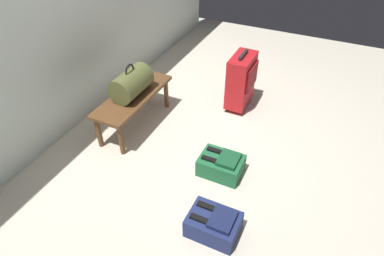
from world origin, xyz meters
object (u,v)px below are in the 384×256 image
cell_phone (147,79)px  backpack_navy (214,224)px  bench (133,99)px  suitcase_upright_red (241,80)px  duffel_bag_olive (131,83)px  backpack_green (221,165)px

cell_phone → backpack_navy: cell_phone is taller
bench → suitcase_upright_red: (0.81, -0.88, 0.02)m
suitcase_upright_red → cell_phone: bearing=119.0°
duffel_bag_olive → cell_phone: (0.31, 0.03, -0.13)m
duffel_bag_olive → backpack_green: bearing=-104.2°
suitcase_upright_red → backpack_navy: 1.76m
bench → duffel_bag_olive: bearing=180.0°
duffel_bag_olive → suitcase_upright_red: duffel_bag_olive is taller
bench → cell_phone: (0.31, 0.03, 0.06)m
bench → backpack_green: bench is taller
backpack_green → backpack_navy: bearing=-163.6°
bench → duffel_bag_olive: size_ratio=2.27×
backpack_green → duffel_bag_olive: bearing=75.8°
suitcase_upright_red → backpack_green: size_ratio=1.74×
cell_phone → backpack_green: 1.29m
suitcase_upright_red → backpack_navy: bearing=-167.2°
bench → backpack_navy: 1.56m
duffel_bag_olive → backpack_navy: (-0.88, -1.26, -0.42)m
suitcase_upright_red → bench: bearing=132.9°
duffel_bag_olive → backpack_navy: size_ratio=1.16×
bench → cell_phone: size_ratio=6.94×
backpack_navy → duffel_bag_olive: bearing=55.0°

